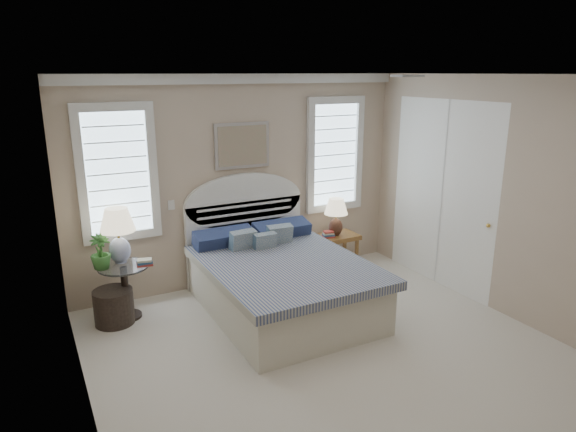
{
  "coord_description": "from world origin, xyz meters",
  "views": [
    {
      "loc": [
        -2.52,
        -3.56,
        2.72
      ],
      "look_at": [
        -0.12,
        1.0,
        1.27
      ],
      "focal_mm": 32.0,
      "sensor_mm": 36.0,
      "label": 1
    }
  ],
  "objects_px": {
    "nightstand_right": "(339,244)",
    "floor_pot": "(114,307)",
    "side_table_left": "(125,286)",
    "lamp_left": "(118,229)",
    "lamp_right": "(336,213)",
    "bed": "(279,278)"
  },
  "relations": [
    {
      "from": "nightstand_right",
      "to": "floor_pot",
      "type": "distance_m",
      "value": 3.11
    },
    {
      "from": "side_table_left",
      "to": "lamp_left",
      "type": "relative_size",
      "value": 0.98
    },
    {
      "from": "floor_pot",
      "to": "nightstand_right",
      "type": "bearing_deg",
      "value": 3.33
    },
    {
      "from": "nightstand_right",
      "to": "lamp_right",
      "type": "distance_m",
      "value": 0.47
    },
    {
      "from": "bed",
      "to": "side_table_left",
      "type": "height_order",
      "value": "bed"
    },
    {
      "from": "side_table_left",
      "to": "nightstand_right",
      "type": "distance_m",
      "value": 2.95
    },
    {
      "from": "lamp_left",
      "to": "lamp_right",
      "type": "distance_m",
      "value": 2.89
    },
    {
      "from": "lamp_right",
      "to": "lamp_left",
      "type": "bearing_deg",
      "value": 179.49
    },
    {
      "from": "bed",
      "to": "lamp_left",
      "type": "bearing_deg",
      "value": 156.26
    },
    {
      "from": "nightstand_right",
      "to": "floor_pot",
      "type": "relative_size",
      "value": 1.22
    },
    {
      "from": "nightstand_right",
      "to": "lamp_right",
      "type": "height_order",
      "value": "lamp_right"
    },
    {
      "from": "side_table_left",
      "to": "lamp_left",
      "type": "xyz_separation_m",
      "value": [
        0.0,
        0.13,
        0.64
      ]
    },
    {
      "from": "floor_pot",
      "to": "bed",
      "type": "bearing_deg",
      "value": -15.86
    },
    {
      "from": "nightstand_right",
      "to": "lamp_left",
      "type": "distance_m",
      "value": 3.02
    },
    {
      "from": "floor_pot",
      "to": "lamp_right",
      "type": "bearing_deg",
      "value": 3.52
    },
    {
      "from": "floor_pot",
      "to": "lamp_right",
      "type": "relative_size",
      "value": 0.82
    },
    {
      "from": "bed",
      "to": "lamp_right",
      "type": "height_order",
      "value": "bed"
    },
    {
      "from": "lamp_left",
      "to": "lamp_right",
      "type": "relative_size",
      "value": 1.22
    },
    {
      "from": "side_table_left",
      "to": "nightstand_right",
      "type": "bearing_deg",
      "value": 1.94
    },
    {
      "from": "bed",
      "to": "lamp_right",
      "type": "relative_size",
      "value": 4.31
    },
    {
      "from": "lamp_right",
      "to": "nightstand_right",
      "type": "bearing_deg",
      "value": -6.42
    },
    {
      "from": "floor_pot",
      "to": "lamp_left",
      "type": "xyz_separation_m",
      "value": [
        0.15,
        0.21,
        0.82
      ]
    }
  ]
}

